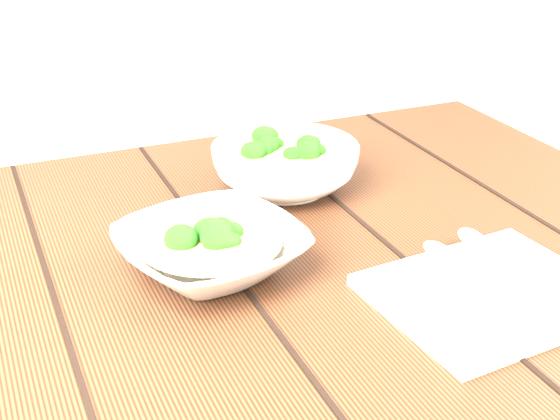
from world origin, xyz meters
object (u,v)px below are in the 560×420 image
at_px(napkin, 490,294).
at_px(soup_bowl_back, 285,166).
at_px(soup_bowl_front, 211,250).
at_px(trivet, 187,228).
at_px(table, 239,335).

bearing_deg(napkin, soup_bowl_back, 98.54).
height_order(soup_bowl_front, napkin, soup_bowl_front).
bearing_deg(trivet, soup_bowl_back, 27.78).
bearing_deg(soup_bowl_back, soup_bowl_front, -133.70).
distance_m(soup_bowl_back, trivet, 0.20).
relative_size(table, trivet, 10.45).
bearing_deg(soup_bowl_front, table, 32.32).
bearing_deg(soup_bowl_front, napkin, -34.86).
xyz_separation_m(soup_bowl_front, napkin, (0.26, -0.18, -0.02)).
xyz_separation_m(soup_bowl_back, trivet, (-0.17, -0.09, -0.02)).
bearing_deg(napkin, table, 131.66).
bearing_deg(table, soup_bowl_front, -147.68).
distance_m(table, trivet, 0.15).
bearing_deg(trivet, table, -55.77).
bearing_deg(soup_bowl_front, soup_bowl_back, 46.30).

